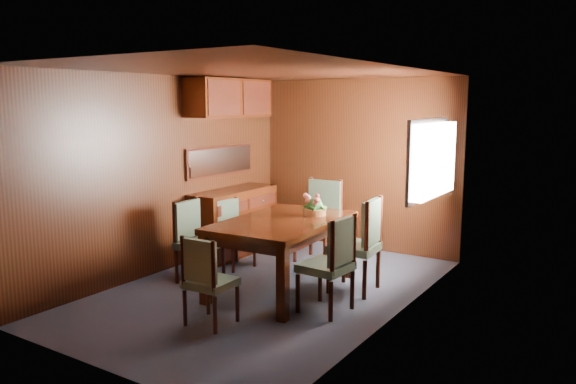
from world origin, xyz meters
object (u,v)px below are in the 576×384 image
Objects in this scene: dining_table at (282,230)px; chair_head at (206,276)px; chair_right_near at (332,259)px; sideboard at (234,222)px; chair_left_near at (195,236)px; flower_centerpiece at (315,204)px.

dining_table is 1.26m from chair_head.
chair_right_near is at bearing 47.42° from chair_head.
sideboard is 1.23m from chair_left_near.
chair_head is (1.37, -2.14, 0.03)m from sideboard.
chair_head reaches higher than dining_table.
flower_centerpiece reaches higher than dining_table.
chair_left_near is at bearing -168.09° from dining_table.
chair_right_near is at bearing -28.94° from sideboard.
flower_centerpiece is (0.18, 0.40, 0.24)m from dining_table.
flower_centerpiece is at bearing 44.29° from chair_right_near.
dining_table is 1.09m from chair_left_near.
sideboard is at bearing 120.96° from chair_head.
chair_left_near is at bearing 92.60° from chair_right_near.
sideboard is 1.46× the size of chair_left_near.
chair_left_near is (0.35, -1.17, 0.08)m from sideboard.
chair_right_near is 1.24m from chair_head.
flower_centerpiece reaches higher than chair_head.
dining_table is 1.84× the size of chair_left_near.
flower_centerpiece is (1.23, 0.67, 0.40)m from chair_left_near.
sideboard is 1.42× the size of chair_right_near.
chair_left_near is 1.40m from chair_head.
sideboard is 2.49m from chair_right_near.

